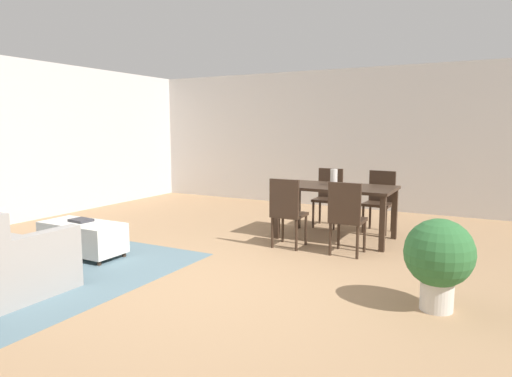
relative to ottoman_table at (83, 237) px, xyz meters
name	(u,v)px	position (x,y,z in m)	size (l,w,h in m)	color
ground_plane	(211,282)	(1.93, -0.07, -0.24)	(10.80, 10.80, 0.00)	#9E7A56
wall_back	(353,139)	(1.93, 4.93, 1.11)	(9.00, 0.12, 2.70)	beige
area_rug	(34,267)	(-0.12, -0.60, -0.24)	(3.00, 2.80, 0.01)	slate
ottoman_table	(83,237)	(0.00, 0.00, 0.00)	(1.06, 0.50, 0.42)	silver
dining_table	(336,193)	(2.47, 2.31, 0.42)	(1.60, 0.88, 0.76)	#332319
dining_chair_near_left	(287,209)	(2.06, 1.53, 0.28)	(0.41, 0.41, 0.92)	#332319
dining_chair_near_right	(346,214)	(2.85, 1.54, 0.28)	(0.40, 0.40, 0.92)	#332319
dining_chair_far_left	(329,194)	(2.09, 3.10, 0.28)	(0.41, 0.41, 0.92)	#332319
dining_chair_far_right	(380,198)	(2.91, 3.08, 0.28)	(0.42, 0.42, 0.92)	#332319
vase_centerpiece	(334,177)	(2.42, 2.33, 0.64)	(0.10, 0.10, 0.23)	silver
book_on_ottoman	(81,220)	(-0.05, 0.03, 0.20)	(0.26, 0.20, 0.03)	#333338
potted_plant	(439,257)	(4.06, 0.26, 0.24)	(0.59, 0.59, 0.81)	beige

